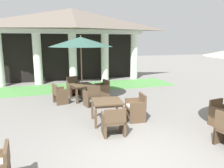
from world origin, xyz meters
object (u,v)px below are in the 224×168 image
at_px(patio_chair_mid_right_west, 60,94).
at_px(patio_chair_mid_right_east, 102,89).
at_px(patio_chair_mid_right_south, 92,96).
at_px(patio_chair_far_back_north, 222,114).
at_px(patio_table_near_foreground, 107,103).
at_px(terracotta_urn, 73,91).
at_px(patio_chair_mid_right_north, 74,87).
at_px(patio_chair_near_foreground_south, 114,122).
at_px(patio_umbrella_mid_right, 81,42).
at_px(patio_chair_near_foreground_east, 136,108).
at_px(patio_table_mid_right, 82,86).

relative_size(patio_chair_mid_right_west, patio_chair_mid_right_east, 1.02).
bearing_deg(patio_chair_mid_right_west, patio_chair_mid_right_south, 45.08).
relative_size(patio_chair_mid_right_west, patio_chair_far_back_north, 1.03).
xyz_separation_m(patio_table_near_foreground, terracotta_urn, (-0.49, 4.12, -0.48)).
bearing_deg(patio_chair_mid_right_south, patio_chair_mid_right_north, 90.00).
relative_size(patio_table_near_foreground, patio_chair_near_foreground_south, 1.24).
relative_size(patio_chair_mid_right_east, patio_chair_mid_right_south, 0.95).
height_order(patio_chair_mid_right_north, terracotta_urn, patio_chair_mid_right_north).
distance_m(patio_table_near_foreground, patio_umbrella_mid_right, 3.45).
bearing_deg(patio_chair_mid_right_west, patio_chair_far_back_north, 35.95).
bearing_deg(patio_chair_near_foreground_east, patio_table_near_foreground, 90.00).
height_order(patio_table_near_foreground, patio_chair_mid_right_west, patio_chair_mid_right_west).
bearing_deg(patio_table_near_foreground, patio_chair_mid_right_south, 91.48).
bearing_deg(patio_chair_mid_right_north, patio_chair_near_foreground_south, 82.27).
bearing_deg(patio_chair_near_foreground_east, patio_table_mid_right, 28.70).
bearing_deg(patio_umbrella_mid_right, patio_chair_mid_right_south, -78.04).
bearing_deg(terracotta_urn, patio_chair_near_foreground_south, -85.68).
bearing_deg(terracotta_urn, patio_chair_near_foreground_east, -70.94).
xyz_separation_m(patio_chair_near_foreground_south, patio_chair_mid_right_north, (-0.36, 4.84, 0.01)).
relative_size(patio_chair_mid_right_south, patio_chair_far_back_north, 1.06).
height_order(patio_chair_far_back_north, terracotta_urn, patio_chair_far_back_north).
bearing_deg(terracotta_urn, patio_chair_far_back_north, -55.81).
xyz_separation_m(patio_table_near_foreground, patio_chair_far_back_north, (3.24, -1.38, -0.25)).
xyz_separation_m(patio_umbrella_mid_right, patio_chair_mid_right_north, (-0.21, 0.99, -2.11)).
xyz_separation_m(patio_chair_near_foreground_south, terracotta_urn, (-0.38, 5.09, -0.24)).
height_order(patio_chair_near_foreground_south, patio_chair_mid_right_west, patio_chair_mid_right_west).
relative_size(patio_chair_near_foreground_east, patio_table_mid_right, 0.84).
distance_m(patio_chair_near_foreground_east, patio_umbrella_mid_right, 3.85).
height_order(patio_table_mid_right, patio_chair_mid_right_south, patio_chair_mid_right_south).
height_order(patio_chair_mid_right_east, terracotta_urn, patio_chair_mid_right_east).
bearing_deg(patio_chair_mid_right_east, patio_chair_mid_right_south, 134.94).
relative_size(patio_chair_near_foreground_south, patio_chair_mid_right_west, 0.99).
distance_m(patio_chair_near_foreground_south, patio_chair_near_foreground_east, 1.38).
bearing_deg(patio_chair_mid_right_west, patio_chair_mid_right_north, 135.15).
relative_size(patio_table_near_foreground, patio_chair_mid_right_north, 1.14).
relative_size(patio_chair_mid_right_east, patio_chair_far_back_north, 1.01).
relative_size(patio_chair_near_foreground_south, patio_table_mid_right, 0.78).
relative_size(patio_table_near_foreground, patio_chair_mid_right_west, 1.23).
distance_m(patio_chair_mid_right_west, patio_chair_mid_right_south, 1.42).
xyz_separation_m(patio_chair_mid_right_west, patio_chair_mid_right_south, (1.19, -0.77, 0.01)).
xyz_separation_m(patio_umbrella_mid_right, patio_chair_far_back_north, (3.50, -4.26, -2.13)).
bearing_deg(patio_chair_mid_right_north, patio_chair_far_back_north, 113.29).
xyz_separation_m(patio_table_near_foreground, patio_chair_mid_right_east, (0.73, 3.09, -0.24)).
distance_m(patio_chair_mid_right_east, patio_chair_far_back_north, 5.12).
distance_m(patio_table_mid_right, patio_chair_mid_right_west, 1.03).
xyz_separation_m(patio_table_mid_right, patio_chair_far_back_north, (3.50, -4.26, -0.23)).
bearing_deg(patio_chair_mid_right_south, patio_chair_near_foreground_south, -103.16).
xyz_separation_m(patio_chair_near_foreground_south, patio_chair_near_foreground_east, (1.08, 0.86, 0.03)).
distance_m(patio_chair_near_foreground_south, terracotta_urn, 5.11).
bearing_deg(terracotta_urn, patio_chair_mid_right_east, -40.23).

